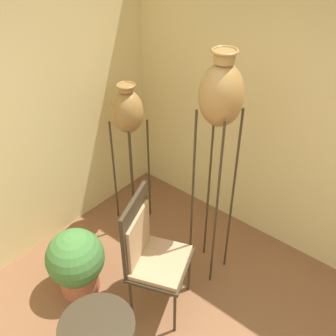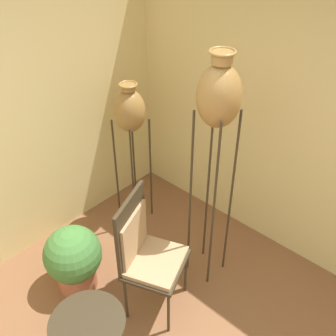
# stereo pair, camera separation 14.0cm
# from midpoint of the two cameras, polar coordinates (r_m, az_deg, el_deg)

# --- Properties ---
(vase_stand_tall) EXTENTS (0.33, 0.33, 2.13)m
(vase_stand_tall) POSITION_cam_midpoint_polar(r_m,az_deg,el_deg) (2.86, 6.28, 9.81)
(vase_stand_tall) COLOR #382D1E
(vase_stand_tall) RESTS_ON ground_plane
(vase_stand_medium) EXTENTS (0.30, 0.30, 1.57)m
(vase_stand_medium) POSITION_cam_midpoint_polar(r_m,az_deg,el_deg) (3.74, -6.93, 7.76)
(vase_stand_medium) COLOR #382D1E
(vase_stand_medium) RESTS_ON ground_plane
(chair) EXTENTS (0.63, 0.60, 1.14)m
(chair) POSITION_cam_midpoint_polar(r_m,az_deg,el_deg) (3.20, -3.93, -11.84)
(chair) COLOR #382D1E
(chair) RESTS_ON ground_plane
(potted_plant) EXTENTS (0.51, 0.51, 0.66)m
(potted_plant) POSITION_cam_midpoint_polar(r_m,az_deg,el_deg) (3.60, -14.31, -13.05)
(potted_plant) COLOR #B26647
(potted_plant) RESTS_ON ground_plane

